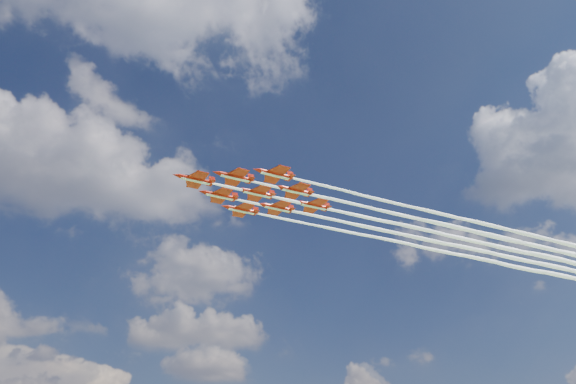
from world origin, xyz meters
name	(u,v)px	position (x,y,z in m)	size (l,w,h in m)	color
jet_lead	(414,228)	(59.63, 8.48, 80.56)	(157.66, 28.14, 3.02)	#AB1709
jet_row2_port	(449,226)	(69.83, 3.65, 80.56)	(157.66, 28.14, 3.02)	#AB1709
jet_row2_starb	(425,239)	(68.04, 16.01, 80.56)	(157.66, 28.14, 3.02)	#AB1709
jet_row3_port	(484,224)	(80.03, -1.17, 80.56)	(157.66, 28.14, 3.02)	#AB1709
jet_row3_centre	(458,237)	(78.24, 11.18, 80.56)	(157.66, 28.14, 3.02)	#AB1709
jet_row3_starb	(435,250)	(76.45, 23.54, 80.56)	(157.66, 28.14, 3.02)	#AB1709
jet_row4_port	(492,236)	(88.44, 6.35, 80.56)	(157.66, 28.14, 3.02)	#AB1709
jet_row4_starb	(467,248)	(86.65, 18.71, 80.56)	(157.66, 28.14, 3.02)	#AB1709
jet_tail	(499,247)	(96.85, 13.88, 80.56)	(157.66, 28.14, 3.02)	#AB1709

